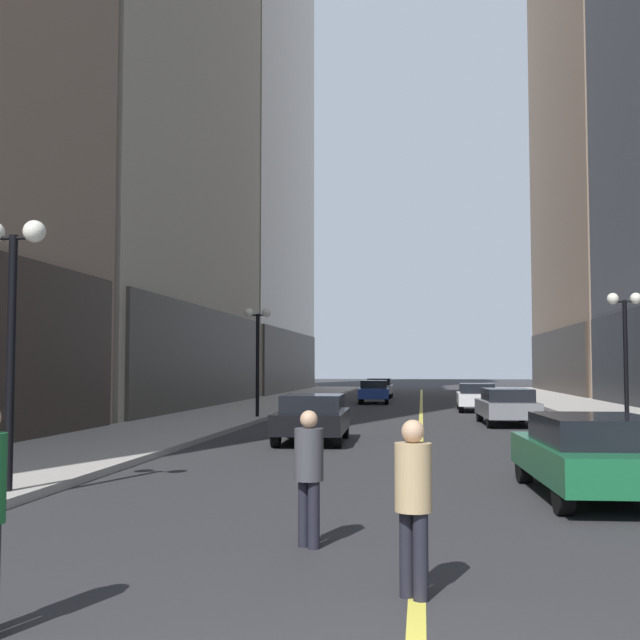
{
  "coord_description": "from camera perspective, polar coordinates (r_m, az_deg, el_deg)",
  "views": [
    {
      "loc": [
        0.06,
        -4.07,
        2.09
      ],
      "look_at": [
        -5.3,
        37.4,
        4.59
      ],
      "focal_mm": 44.32,
      "sensor_mm": 36.0,
      "label": 1
    }
  ],
  "objects": [
    {
      "name": "car_silver",
      "position": [
        54.07,
        4.3,
        -4.87
      ],
      "size": [
        1.76,
        4.07,
        1.32
      ],
      "color": "#B7B7BC",
      "rests_on": "ground"
    },
    {
      "name": "sidewalk_left",
      "position": [
        40.0,
        -4.66,
        -6.3
      ],
      "size": [
        4.5,
        78.0,
        0.15
      ],
      "primitive_type": "cube",
      "color": "#ADA8A0",
      "rests_on": "ground"
    },
    {
      "name": "car_blue",
      "position": [
        46.12,
        3.91,
        -5.12
      ],
      "size": [
        1.92,
        4.51,
        1.32
      ],
      "color": "navy",
      "rests_on": "ground"
    },
    {
      "name": "car_grey",
      "position": [
        29.46,
        13.33,
        -6.0
      ],
      "size": [
        1.97,
        4.69,
        1.32
      ],
      "color": "slate",
      "rests_on": "ground"
    },
    {
      "name": "car_green",
      "position": [
        13.51,
        19.14,
        -9.06
      ],
      "size": [
        2.09,
        4.56,
        1.32
      ],
      "color": "#196038",
      "rests_on": "ground"
    },
    {
      "name": "car_white",
      "position": [
        38.26,
        11.22,
        -5.41
      ],
      "size": [
        1.85,
        4.43,
        1.32
      ],
      "color": "silver",
      "rests_on": "ground"
    },
    {
      "name": "ground_plane",
      "position": [
        39.13,
        7.32,
        -6.46
      ],
      "size": [
        200.0,
        200.0,
        0.0
      ],
      "primitive_type": "plane",
      "color": "#2D2D30"
    },
    {
      "name": "sidewalk_right",
      "position": [
        39.97,
        19.3,
        -6.12
      ],
      "size": [
        4.5,
        78.0,
        0.15
      ],
      "primitive_type": "cube",
      "color": "#ADA8A0",
      "rests_on": "ground"
    },
    {
      "name": "lane_centre_stripe",
      "position": [
        39.13,
        7.32,
        -6.45
      ],
      "size": [
        0.16,
        70.0,
        0.01
      ],
      "primitive_type": "cube",
      "color": "#E5D64C",
      "rests_on": "ground"
    },
    {
      "name": "pedestrian_in_tan_trench",
      "position": [
        7.39,
        6.76,
        -12.4
      ],
      "size": [
        0.48,
        0.48,
        1.61
      ],
      "color": "black",
      "rests_on": "ground"
    },
    {
      "name": "car_black",
      "position": [
        22.13,
        -0.54,
        -6.98
      ],
      "size": [
        1.99,
        4.14,
        1.32
      ],
      "color": "black",
      "rests_on": "ground"
    },
    {
      "name": "pedestrian_with_orange_bag",
      "position": [
        9.36,
        -0.81,
        -10.63
      ],
      "size": [
        0.48,
        0.48,
        1.59
      ],
      "color": "black",
      "rests_on": "ground"
    },
    {
      "name": "street_lamp_left_near",
      "position": [
        13.48,
        -21.33,
        1.78
      ],
      "size": [
        1.06,
        0.36,
        4.43
      ],
      "color": "black",
      "rests_on": "ground"
    },
    {
      "name": "street_lamp_right_mid",
      "position": [
        26.57,
        21.16,
        -0.68
      ],
      "size": [
        1.06,
        0.36,
        4.43
      ],
      "color": "black",
      "rests_on": "ground"
    },
    {
      "name": "street_lamp_left_far",
      "position": [
        31.36,
        -4.53,
        -1.28
      ],
      "size": [
        1.06,
        0.36,
        4.43
      ],
      "color": "black",
      "rests_on": "ground"
    }
  ]
}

